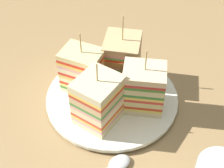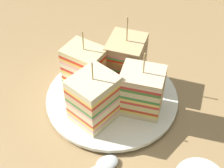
# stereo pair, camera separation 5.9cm
# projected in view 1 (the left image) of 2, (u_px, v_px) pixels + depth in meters

# --- Properties ---
(ground_plane) EXTENTS (1.00, 0.83, 0.02)m
(ground_plane) POSITION_uv_depth(u_px,v_px,m) (112.00, 104.00, 0.63)
(ground_plane) COLOR #9D7C50
(plate) EXTENTS (0.24, 0.24, 0.01)m
(plate) POSITION_uv_depth(u_px,v_px,m) (112.00, 98.00, 0.62)
(plate) COLOR white
(plate) RESTS_ON ground_plane
(sandwich_wedge_0) EXTENTS (0.08, 0.09, 0.12)m
(sandwich_wedge_0) POSITION_uv_depth(u_px,v_px,m) (143.00, 88.00, 0.57)
(sandwich_wedge_0) COLOR beige
(sandwich_wedge_0) RESTS_ON plate
(sandwich_wedge_1) EXTENTS (0.09, 0.09, 0.14)m
(sandwich_wedge_1) POSITION_uv_depth(u_px,v_px,m) (122.00, 59.00, 0.62)
(sandwich_wedge_1) COLOR #D3C07F
(sandwich_wedge_1) RESTS_ON plate
(sandwich_wedge_2) EXTENTS (0.09, 0.09, 0.12)m
(sandwich_wedge_2) POSITION_uv_depth(u_px,v_px,m) (83.00, 70.00, 0.60)
(sandwich_wedge_2) COLOR beige
(sandwich_wedge_2) RESTS_ON plate
(sandwich_wedge_3) EXTENTS (0.09, 0.09, 0.12)m
(sandwich_wedge_3) POSITION_uv_depth(u_px,v_px,m) (98.00, 100.00, 0.55)
(sandwich_wedge_3) COLOR beige
(sandwich_wedge_3) RESTS_ON plate
(chip_pile) EXTENTS (0.07, 0.06, 0.02)m
(chip_pile) POSITION_uv_depth(u_px,v_px,m) (110.00, 99.00, 0.59)
(chip_pile) COLOR #E2BE63
(chip_pile) RESTS_ON plate
(salad_garnish) EXTENTS (0.07, 0.05, 0.01)m
(salad_garnish) POSITION_uv_depth(u_px,v_px,m) (146.00, 75.00, 0.65)
(salad_garnish) COLOR #4B8D39
(salad_garnish) RESTS_ON plate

